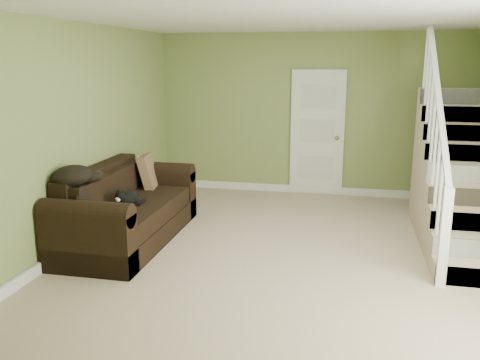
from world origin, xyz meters
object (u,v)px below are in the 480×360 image
at_px(side_table, 146,191).
at_px(banana, 121,211).
at_px(sofa, 126,213).
at_px(cat, 128,198).

xyz_separation_m(side_table, banana, (0.39, -1.64, 0.21)).
xyz_separation_m(sofa, cat, (0.13, -0.19, 0.24)).
height_order(side_table, cat, side_table).
height_order(sofa, banana, sofa).
relative_size(cat, banana, 2.52).
height_order(sofa, cat, sofa).
distance_m(cat, banana, 0.30).
distance_m(sofa, banana, 0.54).
bearing_deg(sofa, side_table, 100.46).
distance_m(sofa, side_table, 1.18).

